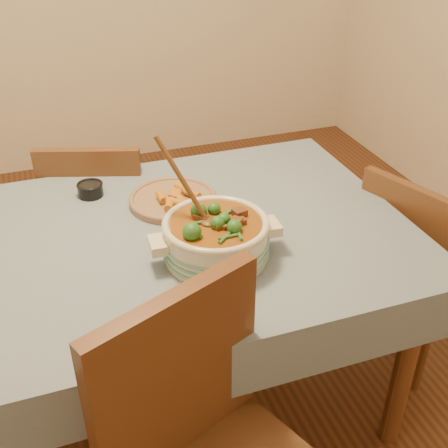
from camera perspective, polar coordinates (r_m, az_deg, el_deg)
name	(u,v)px	position (r m, az deg, el deg)	size (l,w,h in m)	color
floor	(164,400)	(2.30, -6.10, -17.31)	(4.50, 4.50, 0.00)	#442613
dining_table	(153,261)	(1.85, -7.27, -3.75)	(1.68, 1.08, 0.76)	brown
stew_casserole	(216,235)	(1.65, -0.86, -1.14)	(0.40, 0.32, 0.37)	beige
condiment_bowl	(90,189)	(2.06, -13.44, 3.50)	(0.10, 0.10, 0.05)	black
fried_plate	(173,198)	(1.97, -5.21, 2.65)	(0.40, 0.40, 0.05)	#906C50
chair_far	(101,220)	(2.44, -12.37, 0.43)	(0.51, 0.51, 0.86)	brown
chair_right	(413,262)	(2.27, 18.62, -3.72)	(0.50, 0.50, 0.84)	brown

